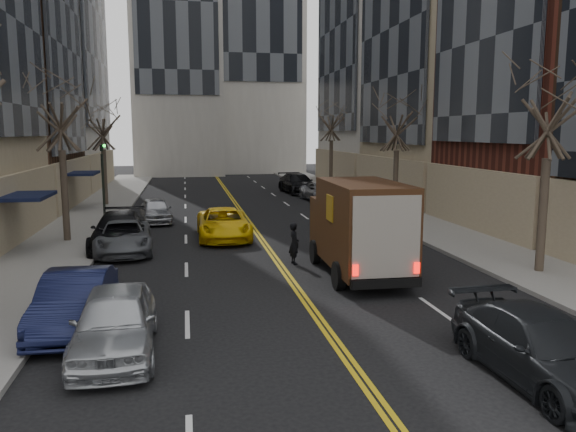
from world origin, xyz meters
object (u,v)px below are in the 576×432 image
ups_truck (359,228)px  pedestrian (294,243)px  taxi (224,224)px  observer_sedan (542,348)px

ups_truck → pedestrian: (-1.89, 2.11, -0.89)m
ups_truck → taxi: (-4.19, 7.72, -0.97)m
ups_truck → observer_sedan: ups_truck is taller
observer_sedan → pedestrian: pedestrian is taller
ups_truck → taxi: bearing=119.7°
observer_sedan → taxi: taxi is taller
pedestrian → taxi: bearing=13.7°
ups_truck → pedestrian: bearing=133.1°
observer_sedan → pedestrian: bearing=103.3°
observer_sedan → pedestrian: 11.31m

